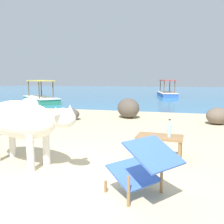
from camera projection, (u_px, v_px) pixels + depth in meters
The scene contains 11 objects.
sand_beach at pixel (78, 182), 3.23m from camera, with size 18.00×14.00×0.04m, color #CCB78E.
water_surface at pixel (165, 93), 24.26m from camera, with size 60.00×36.00×0.03m, color teal.
cow at pixel (21, 120), 3.76m from camera, with size 1.91×0.94×1.07m.
low_bench_table at pixel (160, 139), 4.07m from camera, with size 0.79×0.48×0.39m.
bottle at pixel (169, 130), 3.98m from camera, with size 0.07×0.07×0.30m.
deck_chair_far at pixel (143, 165), 2.71m from camera, with size 0.93×0.89×0.68m.
shore_rock_large at pixel (70, 114), 8.01m from camera, with size 0.74×0.53×0.37m, color brown.
shore_rock_medium at pixel (128, 108), 8.35m from camera, with size 0.92×0.72×0.68m, color brown.
shore_rock_flat at pixel (218, 116), 7.17m from camera, with size 0.71×0.64×0.50m, color #6B5B4C.
boat_blue at pixel (167, 93), 18.87m from camera, with size 1.86×3.83×1.29m.
boat_green at pixel (41, 98), 14.02m from camera, with size 3.51×3.31×1.29m.
Camera 1 is at (1.25, -2.85, 1.39)m, focal length 38.63 mm.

